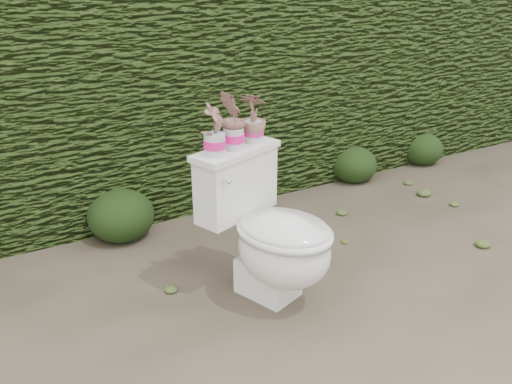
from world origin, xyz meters
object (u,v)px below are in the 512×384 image
potted_plant_left (214,131)px  potted_plant_right (253,119)px  potted_plant_center (233,121)px  toilet (271,235)px

potted_plant_left → potted_plant_right: (0.27, 0.10, -0.00)m
potted_plant_center → potted_plant_right: size_ratio=1.17×
potted_plant_left → potted_plant_center: size_ratio=0.86×
potted_plant_right → potted_plant_left: bearing=62.8°
potted_plant_left → potted_plant_center: potted_plant_center is taller
potted_plant_right → potted_plant_center: bearing=62.8°
potted_plant_left → potted_plant_right: bearing=-16.2°
toilet → potted_plant_center: 0.61m
potted_plant_left → potted_plant_right: 0.29m
toilet → potted_plant_right: (0.05, 0.27, 0.54)m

